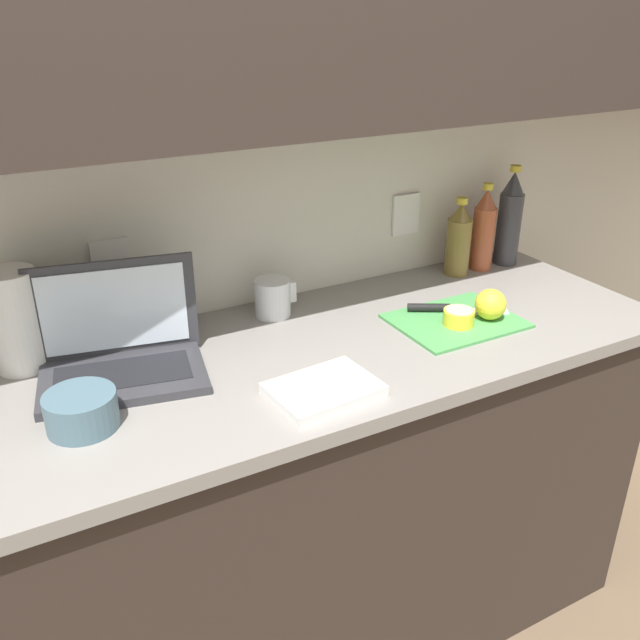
% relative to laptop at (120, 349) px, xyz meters
% --- Properties ---
extents(wall_back, '(5.20, 0.38, 2.60)m').
position_rel_laptop_xyz_m(wall_back, '(0.29, 0.14, 0.56)').
color(wall_back, silver).
rests_on(wall_back, ground_plane).
extents(counter_unit, '(2.10, 0.64, 0.94)m').
position_rel_laptop_xyz_m(counter_unit, '(0.27, -0.10, -0.52)').
color(counter_unit, '#332823').
rests_on(counter_unit, ground_plane).
extents(laptop, '(0.39, 0.29, 0.24)m').
position_rel_laptop_xyz_m(laptop, '(0.00, 0.00, 0.00)').
color(laptop, '#333338').
rests_on(laptop, counter_unit).
extents(cutting_board, '(0.31, 0.24, 0.01)m').
position_rel_laptop_xyz_m(cutting_board, '(0.81, -0.15, -0.05)').
color(cutting_board, '#4C9E51').
rests_on(cutting_board, counter_unit).
extents(knife, '(0.24, 0.16, 0.02)m').
position_rel_laptop_xyz_m(knife, '(0.81, -0.09, -0.04)').
color(knife, silver).
rests_on(knife, cutting_board).
extents(lemon_half_cut, '(0.08, 0.08, 0.04)m').
position_rel_laptop_xyz_m(lemon_half_cut, '(0.80, -0.18, -0.03)').
color(lemon_half_cut, yellow).
rests_on(lemon_half_cut, cutting_board).
extents(lemon_whole_beside, '(0.08, 0.08, 0.08)m').
position_rel_laptop_xyz_m(lemon_whole_beside, '(0.89, -0.19, -0.01)').
color(lemon_whole_beside, yellow).
rests_on(lemon_whole_beside, cutting_board).
extents(bottle_green_soda, '(0.07, 0.07, 0.23)m').
position_rel_laptop_xyz_m(bottle_green_soda, '(1.03, 0.12, 0.05)').
color(bottle_green_soda, olive).
rests_on(bottle_green_soda, counter_unit).
extents(bottle_oil_tall, '(0.07, 0.07, 0.26)m').
position_rel_laptop_xyz_m(bottle_oil_tall, '(1.13, 0.12, 0.06)').
color(bottle_oil_tall, '#A34C2D').
rests_on(bottle_oil_tall, counter_unit).
extents(bottle_water_clear, '(0.07, 0.07, 0.31)m').
position_rel_laptop_xyz_m(bottle_water_clear, '(1.23, 0.12, 0.08)').
color(bottle_water_clear, '#333338').
rests_on(bottle_water_clear, counter_unit).
extents(measuring_cup, '(0.11, 0.09, 0.10)m').
position_rel_laptop_xyz_m(measuring_cup, '(0.42, 0.11, -0.01)').
color(measuring_cup, silver).
rests_on(measuring_cup, counter_unit).
extents(bowl_white, '(0.14, 0.14, 0.07)m').
position_rel_laptop_xyz_m(bowl_white, '(-0.12, -0.18, -0.02)').
color(bowl_white, slate).
rests_on(bowl_white, counter_unit).
extents(paper_towel_roll, '(0.12, 0.12, 0.23)m').
position_rel_laptop_xyz_m(paper_towel_roll, '(-0.19, 0.13, 0.06)').
color(paper_towel_roll, white).
rests_on(paper_towel_roll, counter_unit).
extents(dish_towel, '(0.23, 0.18, 0.02)m').
position_rel_laptop_xyz_m(dish_towel, '(0.35, -0.30, -0.05)').
color(dish_towel, white).
rests_on(dish_towel, counter_unit).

